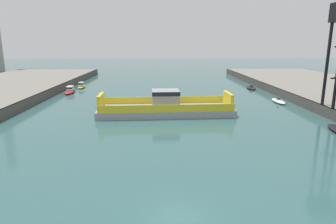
# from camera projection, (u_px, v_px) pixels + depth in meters

# --- Properties ---
(ground_plane) EXTENTS (400.00, 400.00, 0.00)m
(ground_plane) POSITION_uv_depth(u_px,v_px,m) (177.00, 217.00, 18.59)
(ground_plane) COLOR #335B5B
(chain_ferry) EXTENTS (21.00, 7.54, 3.82)m
(chain_ferry) POSITION_uv_depth(u_px,v_px,m) (166.00, 107.00, 45.18)
(chain_ferry) COLOR #939399
(chain_ferry) RESTS_ON ground
(moored_boat_near_right) EXTENTS (1.69, 5.09, 1.46)m
(moored_boat_near_right) POSITION_uv_depth(u_px,v_px,m) (82.00, 86.00, 72.33)
(moored_boat_near_right) COLOR yellow
(moored_boat_near_right) RESTS_ON ground
(moored_boat_mid_left) EXTENTS (2.41, 6.73, 1.46)m
(moored_boat_mid_left) POSITION_uv_depth(u_px,v_px,m) (70.00, 90.00, 65.05)
(moored_boat_mid_left) COLOR red
(moored_boat_mid_left) RESTS_ON ground
(moored_boat_far_left) EXTENTS (2.61, 5.80, 1.01)m
(moored_boat_far_left) POSITION_uv_depth(u_px,v_px,m) (251.00, 88.00, 70.67)
(moored_boat_far_left) COLOR black
(moored_boat_far_left) RESTS_ON ground
(moored_boat_far_right) EXTENTS (1.60, 5.12, 1.06)m
(moored_boat_far_right) POSITION_uv_depth(u_px,v_px,m) (278.00, 101.00, 54.28)
(moored_boat_far_right) COLOR white
(moored_boat_far_right) RESTS_ON ground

